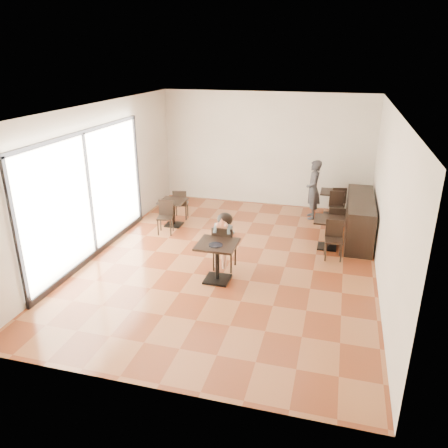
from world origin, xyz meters
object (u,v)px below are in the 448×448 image
(cafe_table_left, at_px, (173,213))
(chair_back_b, at_px, (337,208))
(child_table, at_px, (217,262))
(chair_mid_b, at_px, (334,241))
(chair_left_a, at_px, (181,204))
(chair_left_b, at_px, (165,218))
(chair_back_a, at_px, (337,201))
(cafe_table_back, at_px, (332,204))
(child_chair, at_px, (225,247))
(child, at_px, (225,241))
(chair_mid_a, at_px, (335,223))
(adult_patron, at_px, (313,190))
(cafe_table_mid, at_px, (328,233))

(cafe_table_left, height_order, chair_back_b, chair_back_b)
(child_table, bearing_deg, chair_mid_b, 36.69)
(chair_left_a, distance_m, chair_left_b, 1.10)
(chair_left_a, bearing_deg, chair_mid_b, 148.72)
(chair_left_b, distance_m, chair_back_a, 4.72)
(cafe_table_left, bearing_deg, cafe_table_back, 24.61)
(chair_back_b, bearing_deg, chair_mid_b, -100.51)
(child_chair, distance_m, child, 0.12)
(chair_mid_a, bearing_deg, adult_patron, -68.64)
(child_chair, distance_m, cafe_table_left, 2.75)
(cafe_table_left, relative_size, chair_mid_a, 0.80)
(cafe_table_left, bearing_deg, chair_left_b, -90.00)
(child, height_order, cafe_table_mid, child)
(chair_mid_b, height_order, chair_left_b, chair_mid_b)
(chair_mid_a, bearing_deg, child_chair, 40.37)
(adult_patron, height_order, chair_left_a, adult_patron)
(child_chair, relative_size, chair_mid_b, 1.14)
(child_table, xyz_separation_m, chair_mid_a, (2.15, 2.70, 0.02))
(adult_patron, xyz_separation_m, cafe_table_mid, (0.51, -1.88, -0.44))
(adult_patron, xyz_separation_m, cafe_table_back, (0.51, 0.30, -0.45))
(child_chair, height_order, cafe_table_mid, child_chair)
(cafe_table_mid, bearing_deg, chair_left_a, 166.51)
(cafe_table_mid, height_order, chair_mid_b, chair_mid_b)
(adult_patron, distance_m, chair_mid_b, 2.54)
(cafe_table_mid, height_order, cafe_table_left, cafe_table_mid)
(adult_patron, bearing_deg, chair_left_b, -69.49)
(child, bearing_deg, chair_back_b, 56.35)
(chair_mid_a, bearing_deg, chair_left_a, -10.13)
(chair_left_a, bearing_deg, chair_back_a, -172.96)
(child_table, height_order, chair_back_b, chair_back_b)
(child_chair, xyz_separation_m, chair_mid_b, (2.15, 1.05, -0.06))
(child_table, distance_m, chair_mid_b, 2.68)
(child_chair, height_order, chair_left_b, child_chair)
(cafe_table_back, height_order, chair_left_b, chair_left_b)
(cafe_table_back, height_order, chair_back_a, chair_back_a)
(cafe_table_mid, relative_size, chair_back_a, 0.84)
(adult_patron, relative_size, chair_back_b, 1.90)
(chair_mid_a, relative_size, chair_back_a, 1.01)
(child, bearing_deg, chair_left_a, 126.81)
(child_table, relative_size, chair_back_b, 0.96)
(chair_back_a, bearing_deg, chair_mid_b, 79.50)
(chair_left_a, bearing_deg, cafe_table_mid, 155.40)
(child_chair, relative_size, child, 0.79)
(cafe_table_left, relative_size, chair_left_a, 0.83)
(cafe_table_back, bearing_deg, child_chair, -118.01)
(chair_back_b, bearing_deg, child_table, -130.11)
(child, bearing_deg, chair_mid_a, 45.03)
(adult_patron, bearing_deg, chair_mid_a, 15.55)
(child_table, bearing_deg, child_chair, 90.00)
(cafe_table_mid, xyz_separation_m, chair_back_a, (0.14, 2.26, 0.07))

